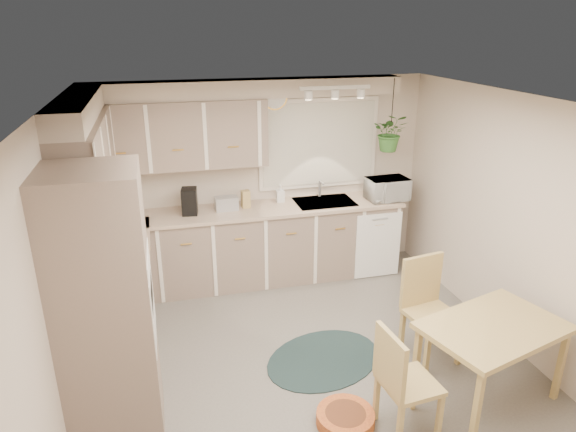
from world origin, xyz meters
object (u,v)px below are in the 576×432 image
Objects in this scene: dining_table at (488,362)px; braided_rug at (324,359)px; pet_bed at (345,418)px; chair_left at (410,381)px; chair_back at (433,313)px; microwave at (387,187)px.

dining_table is 1.46m from braided_rug.
pet_bed reaches higher than braided_rug.
braided_rug is (-0.35, 0.99, -0.44)m from chair_left.
pet_bed is (-0.44, 0.16, -0.40)m from chair_left.
chair_back is at bearing -12.52° from braided_rug.
dining_table is at bearing 0.37° from pet_bed.
chair_left is 1.00m from chair_back.
chair_left is 0.92× the size of chair_back.
dining_table reaches higher than pet_bed.
dining_table is at bearing -35.55° from braided_rug.
chair_back is at bearing 135.39° from chair_left.
dining_table is 2.29× the size of microwave.
braided_rug is at bearing -166.28° from chair_left.
chair_left is 2.90m from microwave.
chair_back is 1.31m from pet_bed.
chair_left is at bearing -168.42° from dining_table.
microwave is (1.43, 2.49, 1.05)m from pet_bed.
dining_table is at bearing -97.58° from microwave.
chair_left is 1.14m from braided_rug.
dining_table is 2.60m from microwave.
microwave reaches higher than chair_left.
dining_table is 1.15× the size of chair_back.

